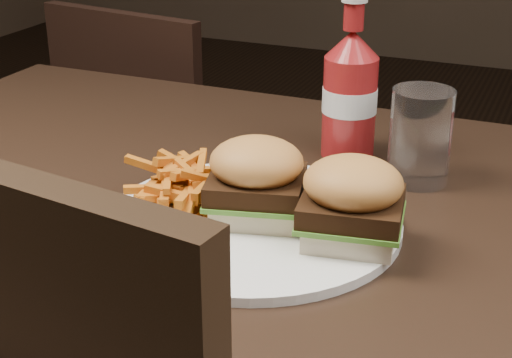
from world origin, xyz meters
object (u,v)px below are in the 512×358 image
at_px(chair_far, 182,179).
at_px(tumbler, 420,137).
at_px(plate, 252,222).
at_px(dining_table, 260,230).
at_px(ketchup_bottle, 349,110).

bearing_deg(chair_far, tumbler, 147.83).
bearing_deg(plate, tumbler, 54.67).
height_order(chair_far, plate, plate).
relative_size(dining_table, ketchup_bottle, 8.91).
bearing_deg(chair_far, ketchup_bottle, 145.38).
bearing_deg(dining_table, ketchup_bottle, 80.03).
xyz_separation_m(dining_table, ketchup_bottle, (0.04, 0.20, 0.08)).
relative_size(dining_table, chair_far, 3.23).
distance_m(chair_far, plate, 0.92).
relative_size(dining_table, tumbler, 10.61).
relative_size(plate, ketchup_bottle, 2.31).
xyz_separation_m(chair_far, plate, (0.48, -0.72, 0.33)).
bearing_deg(dining_table, chair_far, 124.73).
bearing_deg(tumbler, ketchup_bottle, 154.89).
bearing_deg(dining_table, plate, -82.42).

